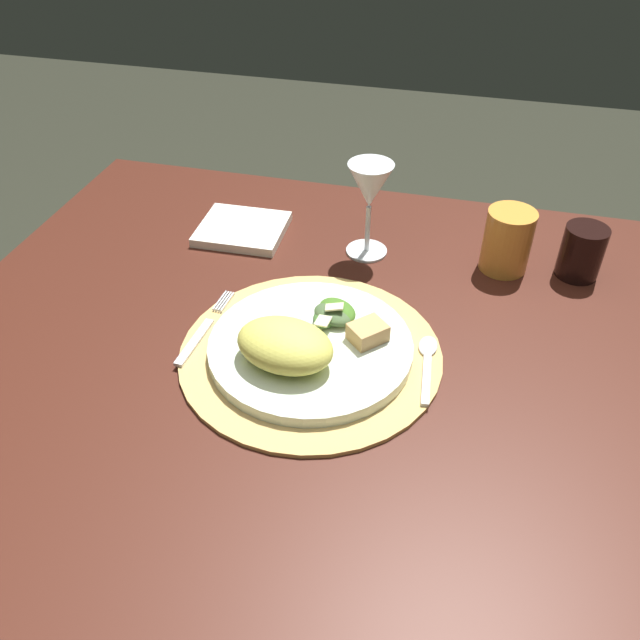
# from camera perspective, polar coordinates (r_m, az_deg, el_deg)

# --- Properties ---
(ground_plane) EXTENTS (6.00, 6.00, 0.00)m
(ground_plane) POSITION_cam_1_polar(r_m,az_deg,el_deg) (1.45, 2.35, -24.47)
(ground_plane) COLOR #282A1F
(dining_table) EXTENTS (1.19, 0.90, 0.72)m
(dining_table) POSITION_cam_1_polar(r_m,az_deg,el_deg) (1.00, 3.15, -10.82)
(dining_table) COLOR #431C12
(dining_table) RESTS_ON ground
(placemat) EXTENTS (0.34, 0.34, 0.01)m
(placemat) POSITION_cam_1_polar(r_m,az_deg,el_deg) (0.86, -0.83, -2.93)
(placemat) COLOR tan
(placemat) RESTS_ON dining_table
(dinner_plate) EXTENTS (0.27, 0.27, 0.02)m
(dinner_plate) POSITION_cam_1_polar(r_m,az_deg,el_deg) (0.85, -0.83, -2.37)
(dinner_plate) COLOR silver
(dinner_plate) RESTS_ON placemat
(pasta_serving) EXTENTS (0.14, 0.11, 0.05)m
(pasta_serving) POSITION_cam_1_polar(r_m,az_deg,el_deg) (0.80, -3.09, -2.21)
(pasta_serving) COLOR #D9D257
(pasta_serving) RESTS_ON dinner_plate
(salad_greens) EXTENTS (0.07, 0.09, 0.03)m
(salad_greens) POSITION_cam_1_polar(r_m,az_deg,el_deg) (0.87, 1.18, 0.59)
(salad_greens) COLOR #465F37
(salad_greens) RESTS_ON dinner_plate
(bread_piece) EXTENTS (0.06, 0.06, 0.02)m
(bread_piece) POSITION_cam_1_polar(r_m,az_deg,el_deg) (0.84, 4.16, -1.22)
(bread_piece) COLOR tan
(bread_piece) RESTS_ON dinner_plate
(fork) EXTENTS (0.02, 0.16, 0.00)m
(fork) POSITION_cam_1_polar(r_m,az_deg,el_deg) (0.90, -10.21, -0.90)
(fork) COLOR silver
(fork) RESTS_ON placemat
(spoon) EXTENTS (0.03, 0.13, 0.01)m
(spoon) POSITION_cam_1_polar(r_m,az_deg,el_deg) (0.85, 9.39, -3.26)
(spoon) COLOR silver
(spoon) RESTS_ON placemat
(napkin) EXTENTS (0.14, 0.13, 0.02)m
(napkin) POSITION_cam_1_polar(r_m,az_deg,el_deg) (1.11, -6.81, 7.91)
(napkin) COLOR white
(napkin) RESTS_ON dining_table
(wine_glass) EXTENTS (0.07, 0.07, 0.15)m
(wine_glass) POSITION_cam_1_polar(r_m,az_deg,el_deg) (1.00, 4.38, 11.30)
(wine_glass) COLOR silver
(wine_glass) RESTS_ON dining_table
(amber_tumbler) EXTENTS (0.07, 0.07, 0.10)m
(amber_tumbler) POSITION_cam_1_polar(r_m,az_deg,el_deg) (1.03, 16.08, 6.69)
(amber_tumbler) COLOR gold
(amber_tumbler) RESTS_ON dining_table
(dark_tumbler) EXTENTS (0.06, 0.06, 0.08)m
(dark_tumbler) POSITION_cam_1_polar(r_m,az_deg,el_deg) (1.06, 21.93, 5.55)
(dark_tumbler) COLOR black
(dark_tumbler) RESTS_ON dining_table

